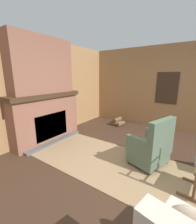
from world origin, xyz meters
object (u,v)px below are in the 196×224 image
armchair (151,148)px  storage_case (64,89)px  firewood_stack (117,122)px  oil_lamp_vase (25,91)px

armchair → storage_case: bearing=10.6°
firewood_stack → armchair: bearing=-47.7°
oil_lamp_vase → firewood_stack: bearing=69.9°
armchair → firewood_stack: (-1.68, 1.84, -0.26)m
armchair → oil_lamp_vase: oil_lamp_vase is taller
armchair → firewood_stack: armchair is taller
oil_lamp_vase → storage_case: oil_lamp_vase is taller
firewood_stack → storage_case: 2.20m
oil_lamp_vase → storage_case: (0.00, 1.20, -0.02)m
armchair → firewood_stack: bearing=-30.1°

